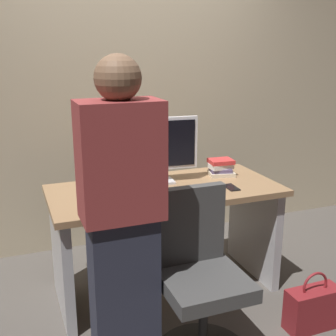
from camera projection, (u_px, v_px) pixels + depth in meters
The scene contains 12 objects.
ground_plane at pixel (166, 288), 3.07m from camera, with size 9.00×9.00×0.00m, color #4C4742.
wall_back at pixel (124, 68), 3.52m from camera, with size 6.40×0.10×3.00m, color tan.
desk at pixel (165, 220), 2.92m from camera, with size 1.54×0.72×0.76m.
office_chair at pixel (199, 283), 2.32m from camera, with size 0.52×0.52×0.94m.
person_at_desk at pixel (122, 219), 2.12m from camera, with size 0.40×0.24×1.64m.
monitor at pixel (159, 147), 2.90m from camera, with size 0.54×0.16×0.46m.
keyboard at pixel (158, 194), 2.71m from camera, with size 0.43×0.13×0.02m, color white.
mouse at pixel (199, 188), 2.80m from camera, with size 0.06×0.10×0.03m, color white.
cup_near_keyboard at pixel (117, 197), 2.54m from camera, with size 0.08×0.08×0.09m, color #D84C3F.
book_stack at pixel (221, 168), 3.12m from camera, with size 0.21×0.18×0.12m.
cell_phone at pixel (231, 187), 2.85m from camera, with size 0.07×0.14×0.01m, color black.
handbag at pixel (313, 308), 2.60m from camera, with size 0.34×0.14×0.38m.
Camera 1 is at (-0.95, -2.55, 1.66)m, focal length 45.68 mm.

